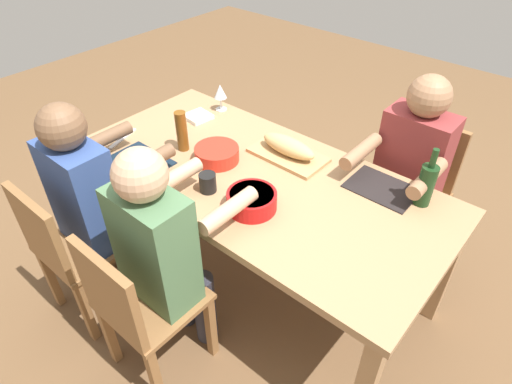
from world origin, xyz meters
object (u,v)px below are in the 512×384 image
Objects in this scene: diner_near_center at (164,246)px; cup_near_center at (208,183)px; diner_far_right at (407,169)px; dining_table at (256,187)px; cutting_board at (288,155)px; chair_far_right at (414,185)px; bread_loaf at (289,146)px; beer_bottle at (182,131)px; wine_glass at (220,92)px; napkin_stack at (198,117)px; serving_bowl_fruit at (252,200)px; wine_bottle at (426,184)px; chair_near_center at (137,305)px; chair_near_left at (69,247)px; diner_near_left at (92,195)px; serving_bowl_greens at (217,153)px.

diner_near_center is 12.96× the size of cup_near_center.
diner_far_right is 1.00× the size of diner_near_center.
cutting_board is at bearing 84.01° from dining_table.
dining_table is 0.97m from chair_far_right.
bread_loaf is 0.57m from beer_bottle.
wine_glass is at bearing 166.72° from bread_loaf.
cutting_board is 0.66m from napkin_stack.
dining_table is 0.29m from serving_bowl_fruit.
chair_far_right is 2.93× the size of wine_bottle.
diner_far_right is 12.96× the size of cup_near_center.
wine_bottle is (0.72, 0.32, 0.19)m from dining_table.
chair_far_right is 6.07× the size of napkin_stack.
chair_near_center is 1.00× the size of chair_near_left.
wine_glass is (-1.14, -0.22, 0.16)m from diner_far_right.
wine_glass is at bearing 109.37° from beer_bottle.
chair_near_left is at bearing -127.48° from diner_far_right.
diner_near_left is 1.00m from cutting_board.
wine_glass is at bearing 177.54° from wine_bottle.
diner_near_left is at bearing -143.46° from wine_bottle.
serving_bowl_greens is 0.79× the size of wine_bottle.
diner_near_center is at bearing -90.00° from dining_table.
chair_near_left is at bearing -83.97° from napkin_stack.
diner_near_left reaches higher than cup_near_center.
chair_far_right is 1.16m from serving_bowl_greens.
serving_bowl_greens is (0.29, 0.57, 0.09)m from diner_near_left.
cup_near_center is (-0.09, 0.36, 0.09)m from diner_near_center.
wine_bottle reaches higher than bread_loaf.
chair_near_left reaches higher than serving_bowl_fruit.
chair_near_left is at bearing -160.95° from diner_near_center.
beer_bottle is at bearing -56.68° from napkin_stack.
diner_far_right is 1.05m from cup_near_center.
diner_near_center is 8.57× the size of napkin_stack.
chair_near_left is 5.12× the size of wine_glass.
cutting_board is (0.26, 0.27, -0.03)m from serving_bowl_greens.
diner_near_center is 0.62m from serving_bowl_greens.
chair_near_center is 3.69× the size of serving_bowl_greens.
cup_near_center is (-0.81, -0.57, -0.06)m from wine_bottle.
serving_bowl_fruit is 0.78× the size of wine_bottle.
chair_near_left is at bearing -118.68° from bread_loaf.
wine_glass reaches higher than dining_table.
dining_table is 1.61× the size of diner_near_center.
beer_bottle reaches higher than serving_bowl_greens.
diner_near_left is 8.57× the size of napkin_stack.
dining_table is 8.40× the size of serving_bowl_greens.
beer_bottle reaches higher than chair_near_center.
cup_near_center is (0.44, 0.54, 0.30)m from chair_near_left.
cup_near_center is (0.44, 0.36, 0.09)m from diner_near_left.
diner_near_left is 4.14× the size of wine_bottle.
chair_far_right is 0.71× the size of diner_near_center.
chair_far_right is 5.12× the size of wine_glass.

